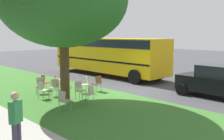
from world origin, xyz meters
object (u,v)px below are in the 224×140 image
Objects in this scene: chair_3 at (62,78)px; chair_4 at (97,82)px; chair_7 at (40,84)px; chair_8 at (89,92)px; chair_6 at (86,83)px; school_bus at (107,53)px; chair_0 at (55,86)px; chair_9 at (64,99)px; chair_1 at (44,81)px; chair_10 at (80,89)px; chair_5 at (42,89)px; parked_car at (216,81)px; chair_2 at (57,81)px; pedestrian_1 at (16,120)px.

chair_3 is 2.62m from chair_4.
chair_8 is at bearing -169.93° from chair_7.
school_bus is at bearing -53.24° from chair_6.
chair_0 is at bearing 75.98° from chair_6.
chair_9 is at bearing 165.67° from chair_7.
chair_3 is 1.00× the size of chair_6.
chair_1 is at bearing -11.82° from chair_0.
chair_10 is 7.89m from school_bus.
chair_3 is at bearing -41.38° from chair_0.
chair_5 is at bearing 102.18° from chair_0.
chair_9 is 0.24× the size of parked_car.
chair_8 is at bearing 169.40° from chair_10.
chair_9 is (-3.77, 0.96, 0.00)m from chair_7.
chair_4 is 1.00× the size of chair_5.
chair_6 is at bearing -104.02° from chair_0.
chair_0 and chair_8 have the same top height.
chair_2 is 0.24× the size of parked_car.
pedestrian_1 reaches higher than chair_2.
chair_1 is at bearing 57.10° from chair_2.
chair_4 and chair_7 have the same top height.
chair_10 is (1.30, -1.76, 0.00)m from chair_9.
chair_4 is (-2.53, -0.67, 0.00)m from chair_3.
parked_car reaches higher than chair_10.
chair_1 is 0.08× the size of school_bus.
chair_2 is at bearing -122.90° from chair_1.
chair_7 is at bearing 17.88° from chair_10.
chair_9 is at bearing 156.00° from chair_0.
chair_7 and chair_8 have the same top height.
pedestrian_1 reaches higher than chair_6.
chair_4 is 0.52× the size of pedestrian_1.
chair_0 is at bearing 138.62° from chair_3.
chair_6 is at bearing -51.61° from pedestrian_1.
chair_3 is 0.08× the size of school_bus.
chair_0 is 1.00× the size of chair_10.
chair_9 is at bearing 171.17° from chair_5.
school_bus reaches higher than chair_1.
chair_3 is at bearing 105.93° from school_bus.
chair_7 is (-0.22, 1.17, 0.00)m from chair_2.
chair_7 is at bearing 12.85° from chair_0.
chair_2 is at bearing 129.51° from chair_3.
pedestrian_1 is at bearing 139.80° from chair_3.
parked_car is 0.36× the size of school_bus.
chair_0 is 2.42m from chair_8.
chair_0 is 1.70m from chair_1.
chair_9 is (-4.37, 1.55, 0.00)m from chair_1.
chair_1 and chair_6 have the same top height.
chair_7 is 1.00× the size of chair_8.
chair_5 is 1.00× the size of chair_8.
chair_1 is 1.00× the size of chair_10.
pedestrian_1 is (-6.43, 5.20, 0.41)m from chair_2.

